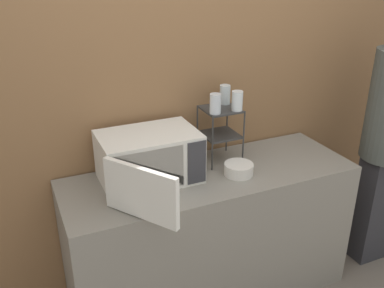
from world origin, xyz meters
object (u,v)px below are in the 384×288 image
at_px(bowl, 239,169).
at_px(dish_rack, 220,124).
at_px(glass_back_right, 225,94).
at_px(glass_front_right, 237,101).
at_px(microwave, 149,159).
at_px(glass_front_left, 215,104).

bearing_deg(bowl, dish_rack, 92.93).
xyz_separation_m(glass_back_right, glass_front_right, (0.01, -0.14, 0.00)).
relative_size(microwave, dish_rack, 2.13).
xyz_separation_m(microwave, dish_rack, (0.50, 0.08, 0.10)).
bearing_deg(glass_front_right, microwave, -178.65).
height_order(microwave, glass_front_left, glass_front_left).
xyz_separation_m(glass_back_right, bowl, (-0.05, -0.29, -0.37)).
relative_size(glass_back_right, bowl, 0.68).
distance_m(dish_rack, glass_front_right, 0.19).
xyz_separation_m(dish_rack, bowl, (0.01, -0.22, -0.21)).
bearing_deg(bowl, microwave, 164.63).
distance_m(microwave, dish_rack, 0.52).
bearing_deg(microwave, glass_front_left, 2.48).
height_order(glass_back_right, bowl, glass_back_right).
distance_m(glass_back_right, glass_front_right, 0.14).
height_order(dish_rack, glass_back_right, glass_back_right).
xyz_separation_m(microwave, glass_front_left, (0.43, 0.02, 0.26)).
relative_size(dish_rack, bowl, 2.00).
distance_m(glass_front_right, bowl, 0.41).
distance_m(microwave, bowl, 0.54).
distance_m(microwave, glass_back_right, 0.64).
bearing_deg(microwave, bowl, -15.37).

